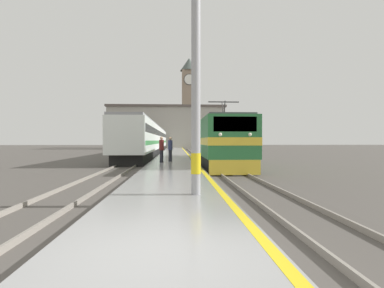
% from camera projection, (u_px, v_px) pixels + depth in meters
% --- Properties ---
extents(ground_plane, '(200.00, 200.00, 0.00)m').
position_uv_depth(ground_plane, '(174.00, 157.00, 34.31)').
color(ground_plane, '#514C47').
extents(platform, '(3.43, 140.00, 0.37)m').
position_uv_depth(platform, '(174.00, 158.00, 29.32)').
color(platform, '#999999').
rests_on(platform, ground).
extents(rail_track_near, '(2.84, 140.00, 0.16)m').
position_uv_depth(rail_track_near, '(208.00, 160.00, 29.50)').
color(rail_track_near, '#514C47').
rests_on(rail_track_near, ground).
extents(rail_track_far, '(2.83, 140.00, 0.16)m').
position_uv_depth(rail_track_far, '(139.00, 160.00, 29.14)').
color(rail_track_far, '#514C47').
rests_on(rail_track_far, ground).
extents(locomotive_train, '(2.92, 15.69, 4.50)m').
position_uv_depth(locomotive_train, '(216.00, 142.00, 23.60)').
color(locomotive_train, black).
rests_on(locomotive_train, ground).
extents(passenger_train, '(2.92, 43.55, 3.93)m').
position_uv_depth(passenger_train, '(150.00, 139.00, 42.57)').
color(passenger_train, black).
rests_on(passenger_train, ground).
extents(catenary_mast, '(2.86, 0.29, 8.90)m').
position_uv_depth(catenary_mast, '(199.00, 41.00, 8.61)').
color(catenary_mast, '#9E9EA3').
rests_on(catenary_mast, platform).
extents(person_on_platform, '(0.34, 0.34, 1.83)m').
position_uv_depth(person_on_platform, '(170.00, 149.00, 22.31)').
color(person_on_platform, '#23232D').
rests_on(person_on_platform, platform).
extents(second_waiting_passenger, '(0.34, 0.34, 1.85)m').
position_uv_depth(second_waiting_passenger, '(162.00, 149.00, 21.32)').
color(second_waiting_passenger, '#23232D').
rests_on(second_waiting_passenger, platform).
extents(clock_tower, '(4.91, 4.91, 24.81)m').
position_uv_depth(clock_tower, '(189.00, 100.00, 83.01)').
color(clock_tower, gray).
rests_on(clock_tower, ground).
extents(station_building, '(26.96, 8.11, 9.97)m').
position_uv_depth(station_building, '(167.00, 127.00, 70.12)').
color(station_building, '#A8A399').
rests_on(station_building, ground).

